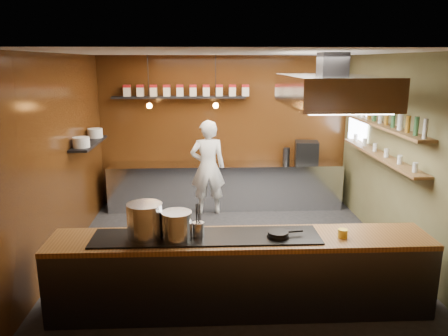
{
  "coord_description": "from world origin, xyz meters",
  "views": [
    {
      "loc": [
        -0.41,
        -6.27,
        2.88
      ],
      "look_at": [
        -0.11,
        0.4,
        1.25
      ],
      "focal_mm": 35.0,
      "sensor_mm": 36.0,
      "label": 1
    }
  ],
  "objects": [
    {
      "name": "utensil_crock",
      "position": [
        -0.49,
        -1.62,
        1.03
      ],
      "size": [
        0.16,
        0.16,
        0.17
      ],
      "primitive_type": "cylinder",
      "rotation": [
        0.0,
        0.0,
        -0.23
      ],
      "color": "silver",
      "rests_on": "pass_counter"
    },
    {
      "name": "pendant_right",
      "position": [
        -0.2,
        1.7,
        2.15
      ],
      "size": [
        0.1,
        0.1,
        0.95
      ],
      "color": "black",
      "rests_on": "ceiling"
    },
    {
      "name": "plate_shelf",
      "position": [
        -2.34,
        1.0,
        1.55
      ],
      "size": [
        0.3,
        1.4,
        0.04
      ],
      "primitive_type": "cube",
      "color": "black",
      "rests_on": "left_wall"
    },
    {
      "name": "chef",
      "position": [
        -0.35,
        1.82,
        0.91
      ],
      "size": [
        0.7,
        0.49,
        1.82
      ],
      "primitive_type": "imported",
      "rotation": [
        0.0,
        0.0,
        3.22
      ],
      "color": "white",
      "rests_on": "floor"
    },
    {
      "name": "storage_tins",
      "position": [
        -0.75,
        2.36,
        2.33
      ],
      "size": [
        2.43,
        0.13,
        0.22
      ],
      "color": "beige",
      "rests_on": "tin_shelf"
    },
    {
      "name": "espresso_machine",
      "position": [
        1.62,
        2.16,
        1.12
      ],
      "size": [
        0.5,
        0.48,
        0.44
      ],
      "primitive_type": "cube",
      "rotation": [
        0.0,
        0.0,
        -0.14
      ],
      "color": "black",
      "rests_on": "prep_counter"
    },
    {
      "name": "pass_counter",
      "position": [
        -0.0,
        -1.6,
        0.47
      ],
      "size": [
        4.4,
        0.72,
        0.94
      ],
      "color": "#38383D",
      "rests_on": "floor"
    },
    {
      "name": "stockpot_small",
      "position": [
        -0.73,
        -1.67,
        1.1
      ],
      "size": [
        0.44,
        0.44,
        0.32
      ],
      "primitive_type": "cylinder",
      "rotation": [
        0.0,
        0.0,
        0.37
      ],
      "color": "silver",
      "rests_on": "pass_counter"
    },
    {
      "name": "ceiling",
      "position": [
        0.0,
        0.0,
        3.0
      ],
      "size": [
        5.0,
        5.0,
        0.0
      ],
      "primitive_type": "plane",
      "rotation": [
        3.14,
        0.0,
        0.0
      ],
      "color": "silver",
      "rests_on": "back_wall"
    },
    {
      "name": "frying_pan",
      "position": [
        0.42,
        -1.66,
        0.97
      ],
      "size": [
        0.42,
        0.25,
        0.06
      ],
      "color": "black",
      "rests_on": "pass_counter"
    },
    {
      "name": "bottle_shelf_upper",
      "position": [
        2.34,
        0.3,
        1.92
      ],
      "size": [
        0.26,
        2.8,
        0.04
      ],
      "primitive_type": "cube",
      "color": "brown",
      "rests_on": "right_wall"
    },
    {
      "name": "left_wall",
      "position": [
        -2.5,
        0.0,
        1.5
      ],
      "size": [
        0.0,
        5.0,
        5.0
      ],
      "primitive_type": "plane",
      "rotation": [
        1.57,
        0.0,
        1.57
      ],
      "color": "#331409",
      "rests_on": "ground"
    },
    {
      "name": "bottles",
      "position": [
        2.34,
        0.3,
        2.06
      ],
      "size": [
        0.06,
        2.66,
        0.24
      ],
      "color": "silver",
      "rests_on": "bottle_shelf_upper"
    },
    {
      "name": "right_wall",
      "position": [
        2.5,
        0.0,
        1.5
      ],
      "size": [
        0.0,
        5.0,
        5.0
      ],
      "primitive_type": "plane",
      "rotation": [
        1.57,
        0.0,
        -1.57
      ],
      "color": "brown",
      "rests_on": "ground"
    },
    {
      "name": "wine_glasses",
      "position": [
        2.34,
        0.3,
        1.53
      ],
      "size": [
        0.07,
        2.37,
        0.13
      ],
      "color": "silver",
      "rests_on": "bottle_shelf_lower"
    },
    {
      "name": "tin_shelf",
      "position": [
        -0.9,
        2.36,
        2.2
      ],
      "size": [
        2.6,
        0.26,
        0.04
      ],
      "primitive_type": "cube",
      "color": "black",
      "rests_on": "back_wall"
    },
    {
      "name": "bottle_shelf_lower",
      "position": [
        2.34,
        0.3,
        1.45
      ],
      "size": [
        0.26,
        2.8,
        0.04
      ],
      "primitive_type": "cube",
      "color": "brown",
      "rests_on": "right_wall"
    },
    {
      "name": "extractor_hood",
      "position": [
        1.3,
        -0.4,
        2.51
      ],
      "size": [
        1.2,
        2.0,
        0.72
      ],
      "color": "#38383D",
      "rests_on": "ceiling"
    },
    {
      "name": "window_pane",
      "position": [
        2.45,
        1.7,
        1.9
      ],
      "size": [
        0.0,
        1.0,
        1.0
      ],
      "primitive_type": "plane",
      "rotation": [
        1.57,
        0.0,
        -1.57
      ],
      "color": "white",
      "rests_on": "right_wall"
    },
    {
      "name": "pendant_left",
      "position": [
        -1.4,
        1.7,
        2.15
      ],
      "size": [
        0.1,
        0.1,
        0.95
      ],
      "color": "black",
      "rests_on": "ceiling"
    },
    {
      "name": "butter_jar",
      "position": [
        1.16,
        -1.67,
        0.97
      ],
      "size": [
        0.13,
        0.13,
        0.1
      ],
      "primitive_type": "cylinder",
      "rotation": [
        0.0,
        0.0,
        0.23
      ],
      "color": "yellow",
      "rests_on": "pass_counter"
    },
    {
      "name": "back_wall",
      "position": [
        0.0,
        2.5,
        1.5
      ],
      "size": [
        5.0,
        0.0,
        5.0
      ],
      "primitive_type": "plane",
      "rotation": [
        1.57,
        0.0,
        0.0
      ],
      "color": "#331409",
      "rests_on": "ground"
    },
    {
      "name": "prep_counter",
      "position": [
        0.0,
        2.17,
        0.45
      ],
      "size": [
        4.6,
        0.65,
        0.9
      ],
      "primitive_type": "cube",
      "color": "silver",
      "rests_on": "floor"
    },
    {
      "name": "plate_stacks",
      "position": [
        -2.34,
        1.0,
        1.65
      ],
      "size": [
        0.26,
        1.16,
        0.16
      ],
      "color": "silver",
      "rests_on": "plate_shelf"
    },
    {
      "name": "floor",
      "position": [
        0.0,
        0.0,
        0.0
      ],
      "size": [
        5.0,
        5.0,
        0.0
      ],
      "primitive_type": "plane",
      "color": "black",
      "rests_on": "ground"
    },
    {
      "name": "stockpot_large",
      "position": [
        -1.09,
        -1.59,
        1.14
      ],
      "size": [
        0.46,
        0.46,
        0.39
      ],
      "primitive_type": "cylinder",
      "rotation": [
        0.0,
        0.0,
        0.16
      ],
      "color": "#B2B5BA",
      "rests_on": "pass_counter"
    }
  ]
}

